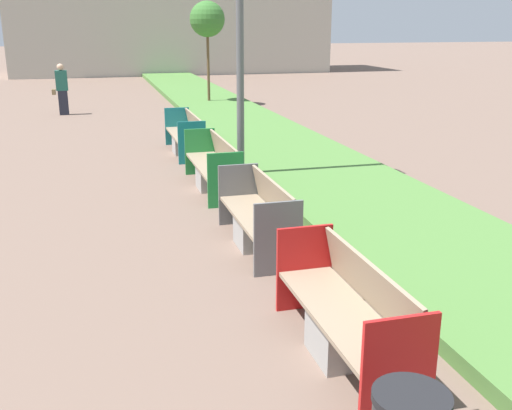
{
  "coord_description": "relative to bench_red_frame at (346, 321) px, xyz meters",
  "views": [
    {
      "loc": [
        -1.18,
        2.95,
        3.0
      ],
      "look_at": [
        0.9,
        10.51,
        0.6
      ],
      "focal_mm": 42.0,
      "sensor_mm": 36.0,
      "label": 1
    }
  ],
  "objects": [
    {
      "name": "pedestrian_walking",
      "position": [
        -3.02,
        16.75,
        0.49
      ],
      "size": [
        0.53,
        0.24,
        1.7
      ],
      "color": "#232633",
      "rests_on": "ground"
    },
    {
      "name": "bench_green_frame",
      "position": [
        0.0,
        6.14,
        0.01
      ],
      "size": [
        0.65,
        2.45,
        0.94
      ],
      "color": "#9E9B96",
      "rests_on": "ground"
    },
    {
      "name": "bench_grey_frame",
      "position": [
        -0.0,
        3.01,
        -0.0
      ],
      "size": [
        0.65,
        2.09,
        0.94
      ],
      "color": "#9E9B96",
      "rests_on": "ground"
    },
    {
      "name": "bench_red_frame",
      "position": [
        0.0,
        0.0,
        0.0
      ],
      "size": [
        0.65,
        2.14,
        0.94
      ],
      "color": "#9E9B96",
      "rests_on": "ground"
    },
    {
      "name": "bench_teal_frame",
      "position": [
        0.0,
        9.45,
        0.01
      ],
      "size": [
        0.65,
        2.32,
        0.94
      ],
      "color": "#9E9B96",
      "rests_on": "ground"
    },
    {
      "name": "planter_grass_strip",
      "position": [
        2.26,
        4.5,
        -0.28
      ],
      "size": [
        2.8,
        120.0,
        0.18
      ],
      "color": "#4C7A38",
      "rests_on": "ground"
    },
    {
      "name": "sapling_tree_far",
      "position": [
        2.2,
        17.83,
        2.73
      ],
      "size": [
        1.28,
        1.28,
        3.76
      ],
      "color": "brown",
      "rests_on": "ground"
    }
  ]
}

